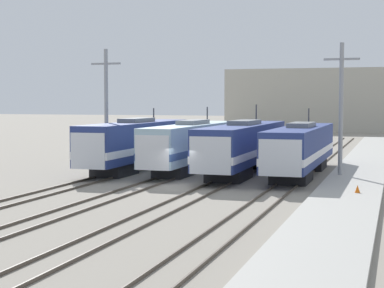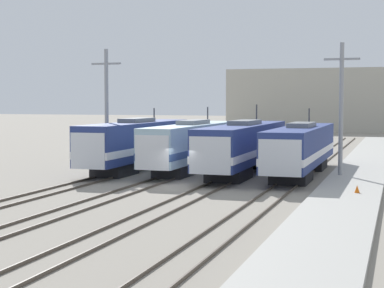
{
  "view_description": "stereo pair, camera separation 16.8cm",
  "coord_description": "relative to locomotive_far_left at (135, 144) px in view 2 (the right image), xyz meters",
  "views": [
    {
      "loc": [
        13.94,
        -40.73,
        5.78
      ],
      "look_at": [
        -0.38,
        3.8,
        2.62
      ],
      "focal_mm": 60.0,
      "sensor_mm": 36.0,
      "label": 1
    },
    {
      "loc": [
        14.1,
        -40.68,
        5.78
      ],
      "look_at": [
        -0.38,
        3.8,
        2.62
      ],
      "focal_mm": 60.0,
      "sensor_mm": 36.0,
      "label": 2
    }
  ],
  "objects": [
    {
      "name": "rail_pair_far_right",
      "position": [
        13.68,
        -8.34,
        -2.15
      ],
      "size": [
        1.51,
        120.0,
        0.15
      ],
      "color": "#4C4238",
      "rests_on": "ground_plane"
    },
    {
      "name": "catenary_tower_left",
      "position": [
        -2.23,
        -0.72,
        3.02
      ],
      "size": [
        2.6,
        0.32,
        10.03
      ],
      "color": "gray",
      "rests_on": "ground_plane"
    },
    {
      "name": "rail_pair_center_right",
      "position": [
        9.12,
        -8.34,
        -2.15
      ],
      "size": [
        1.51,
        120.0,
        0.15
      ],
      "color": "#4C4238",
      "rests_on": "ground_plane"
    },
    {
      "name": "depot_building",
      "position": [
        11.33,
        77.07,
        3.68
      ],
      "size": [
        44.89,
        13.03,
        11.81
      ],
      "color": "#B2AD9E",
      "rests_on": "ground_plane"
    },
    {
      "name": "locomotive_center_left",
      "position": [
        4.56,
        1.1,
        -0.07
      ],
      "size": [
        2.77,
        18.86,
        5.23
      ],
      "color": "#232326",
      "rests_on": "ground_plane"
    },
    {
      "name": "locomotive_center_right",
      "position": [
        9.12,
        0.45,
        -0.05
      ],
      "size": [
        3.1,
        19.85,
        5.46
      ],
      "color": "black",
      "rests_on": "ground_plane"
    },
    {
      "name": "rail_pair_center_left",
      "position": [
        4.56,
        -8.34,
        -2.15
      ],
      "size": [
        1.51,
        120.0,
        0.15
      ],
      "color": "#4C4238",
      "rests_on": "ground_plane"
    },
    {
      "name": "platform",
      "position": [
        17.98,
        -8.34,
        -2.08
      ],
      "size": [
        4.0,
        120.0,
        0.3
      ],
      "color": "#A8A59E",
      "rests_on": "ground_plane"
    },
    {
      "name": "locomotive_far_left",
      "position": [
        0.0,
        0.0,
        0.0
      ],
      "size": [
        2.91,
        17.9,
        5.13
      ],
      "color": "black",
      "rests_on": "ground_plane"
    },
    {
      "name": "rail_pair_far_left",
      "position": [
        0.0,
        -8.34,
        -2.15
      ],
      "size": [
        1.51,
        120.0,
        0.15
      ],
      "color": "#4C4238",
      "rests_on": "ground_plane"
    },
    {
      "name": "catenary_tower_right",
      "position": [
        16.77,
        -0.72,
        3.02
      ],
      "size": [
        2.6,
        0.32,
        10.03
      ],
      "color": "gray",
      "rests_on": "ground_plane"
    },
    {
      "name": "locomotive_far_right",
      "position": [
        13.68,
        0.17,
        -0.11
      ],
      "size": [
        3.05,
        18.9,
        5.15
      ],
      "color": "black",
      "rests_on": "ground_plane"
    },
    {
      "name": "ground_plane",
      "position": [
        6.84,
        -8.34,
        -2.23
      ],
      "size": [
        400.0,
        400.0,
        0.0
      ],
      "primitive_type": "plane",
      "color": "gray"
    },
    {
      "name": "traffic_cone",
      "position": [
        18.57,
        -9.93,
        -1.7
      ],
      "size": [
        0.32,
        0.32,
        0.46
      ],
      "color": "orange",
      "rests_on": "platform"
    }
  ]
}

